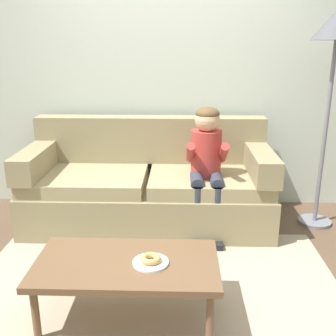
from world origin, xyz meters
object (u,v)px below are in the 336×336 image
(couch, at_px, (149,187))
(person_child, at_px, (207,159))
(toy_controller, at_px, (74,266))
(donut, at_px, (151,259))
(floor_lamp, at_px, (336,40))
(coffee_table, at_px, (127,267))

(couch, distance_m, person_child, 0.64)
(couch, relative_size, toy_controller, 9.63)
(couch, distance_m, toy_controller, 1.04)
(person_child, bearing_deg, donut, -108.12)
(person_child, distance_m, floor_lamp, 1.42)
(couch, relative_size, donut, 18.13)
(coffee_table, relative_size, person_child, 0.98)
(person_child, xyz_separation_m, donut, (-0.39, -1.18, -0.26))
(toy_controller, distance_m, floor_lamp, 2.73)
(toy_controller, bearing_deg, couch, 33.20)
(coffee_table, height_order, donut, donut)
(couch, xyz_separation_m, coffee_table, (-0.02, -1.37, 0.00))
(person_child, relative_size, donut, 9.18)
(donut, bearing_deg, coffee_table, 172.45)
(donut, xyz_separation_m, floor_lamp, (1.42, 1.39, 1.21))
(floor_lamp, bearing_deg, donut, -135.57)
(couch, relative_size, coffee_table, 2.02)
(coffee_table, xyz_separation_m, toy_controller, (-0.47, 0.52, -0.32))
(couch, height_order, floor_lamp, floor_lamp)
(coffee_table, relative_size, toy_controller, 4.77)
(coffee_table, bearing_deg, floor_lamp, 41.30)
(coffee_table, bearing_deg, couch, 89.11)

